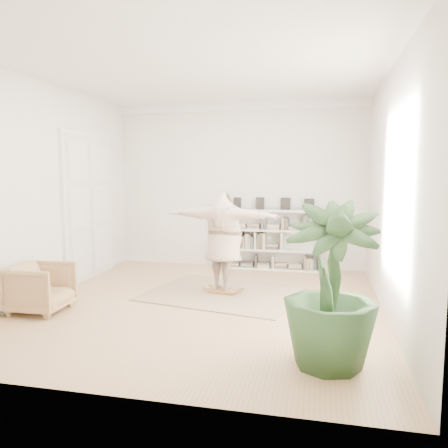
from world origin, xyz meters
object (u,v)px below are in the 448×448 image
(armchair, at_px, (41,288))
(person, at_px, (224,240))
(bookshelf, at_px, (271,240))
(houseplant, at_px, (330,285))

(armchair, height_order, person, person)
(bookshelf, bearing_deg, houseplant, -76.14)
(armchair, xyz_separation_m, houseplant, (4.18, -0.99, 0.52))
(person, bearing_deg, bookshelf, -93.06)
(bookshelf, relative_size, houseplant, 1.24)
(armchair, distance_m, houseplant, 4.33)
(armchair, distance_m, person, 2.97)
(armchair, height_order, houseplant, houseplant)
(bookshelf, bearing_deg, person, -104.45)
(bookshelf, xyz_separation_m, person, (-0.56, -2.17, 0.31))
(person, distance_m, houseplant, 3.07)
(bookshelf, relative_size, armchair, 2.74)
(armchair, relative_size, houseplant, 0.45)
(bookshelf, relative_size, person, 1.07)
(armchair, bearing_deg, person, -59.64)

